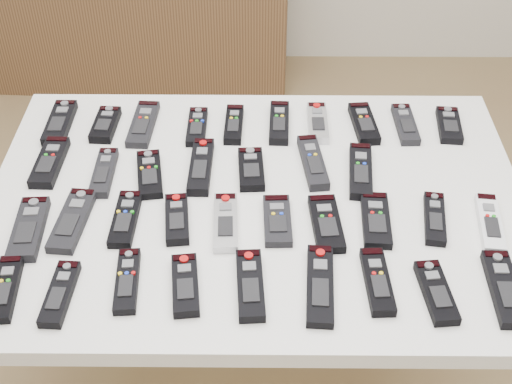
{
  "coord_description": "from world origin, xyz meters",
  "views": [
    {
      "loc": [
        -0.09,
        -1.27,
        1.86
      ],
      "look_at": [
        -0.1,
        -0.03,
        0.8
      ],
      "focal_mm": 50.0,
      "sensor_mm": 36.0,
      "label": 1
    }
  ],
  "objects_px": {
    "remote_2": "(143,124)",
    "remote_35": "(504,289)",
    "remote_16": "(361,171)",
    "remote_18": "(72,220)",
    "remote_34": "(436,292)",
    "remote_12": "(150,174)",
    "remote_23": "(326,224)",
    "remote_17": "(29,229)",
    "remote_3": "(197,127)",
    "remote_14": "(251,169)",
    "remote_11": "(104,173)",
    "remote_31": "(250,285)",
    "remote_30": "(185,285)",
    "remote_26": "(490,223)",
    "remote_9": "(449,125)",
    "remote_29": "(127,281)",
    "remote_32": "(320,285)",
    "remote_27": "(6,289)",
    "remote_28": "(60,294)",
    "table": "(256,217)",
    "remote_24": "(376,220)",
    "remote_8": "(405,124)",
    "remote_0": "(60,123)",
    "remote_5": "(279,123)",
    "remote_15": "(313,162)",
    "remote_25": "(435,219)",
    "sideboard": "(132,11)",
    "remote_1": "(105,125)",
    "remote_22": "(277,221)",
    "remote_7": "(364,124)",
    "remote_4": "(234,125)",
    "remote_20": "(177,219)",
    "remote_13": "(201,166)",
    "remote_6": "(318,123)",
    "remote_10": "(50,162)"
  },
  "relations": [
    {
      "from": "remote_6",
      "to": "remote_18",
      "type": "bearing_deg",
      "value": -145.87
    },
    {
      "from": "remote_4",
      "to": "remote_20",
      "type": "xyz_separation_m",
      "value": [
        -0.11,
        -0.37,
        0.0
      ]
    },
    {
      "from": "remote_16",
      "to": "remote_9",
      "type": "bearing_deg",
      "value": 43.13
    },
    {
      "from": "remote_15",
      "to": "remote_32",
      "type": "xyz_separation_m",
      "value": [
        -0.01,
        -0.4,
        -0.0
      ]
    },
    {
      "from": "remote_27",
      "to": "remote_32",
      "type": "relative_size",
      "value": 0.81
    },
    {
      "from": "remote_31",
      "to": "remote_30",
      "type": "bearing_deg",
      "value": 177.12
    },
    {
      "from": "remote_30",
      "to": "remote_26",
      "type": "bearing_deg",
      "value": 9.34
    },
    {
      "from": "remote_1",
      "to": "remote_2",
      "type": "relative_size",
      "value": 0.74
    },
    {
      "from": "remote_2",
      "to": "remote_13",
      "type": "height_order",
      "value": "remote_13"
    },
    {
      "from": "table",
      "to": "remote_34",
      "type": "height_order",
      "value": "remote_34"
    },
    {
      "from": "remote_12",
      "to": "remote_16",
      "type": "height_order",
      "value": "remote_16"
    },
    {
      "from": "remote_27",
      "to": "remote_32",
      "type": "xyz_separation_m",
      "value": [
        0.63,
        0.01,
        -0.0
      ]
    },
    {
      "from": "remote_9",
      "to": "remote_15",
      "type": "height_order",
      "value": "remote_15"
    },
    {
      "from": "remote_30",
      "to": "remote_0",
      "type": "bearing_deg",
      "value": 116.98
    },
    {
      "from": "remote_12",
      "to": "remote_6",
      "type": "bearing_deg",
      "value": 18.08
    },
    {
      "from": "remote_0",
      "to": "remote_5",
      "type": "distance_m",
      "value": 0.57
    },
    {
      "from": "remote_11",
      "to": "remote_18",
      "type": "distance_m",
      "value": 0.17
    },
    {
      "from": "remote_8",
      "to": "remote_23",
      "type": "height_order",
      "value": "remote_23"
    },
    {
      "from": "remote_14",
      "to": "remote_22",
      "type": "distance_m",
      "value": 0.19
    },
    {
      "from": "remote_3",
      "to": "remote_14",
      "type": "distance_m",
      "value": 0.23
    },
    {
      "from": "sideboard",
      "to": "remote_31",
      "type": "height_order",
      "value": "remote_31"
    },
    {
      "from": "remote_1",
      "to": "remote_12",
      "type": "bearing_deg",
      "value": -52.25
    },
    {
      "from": "remote_14",
      "to": "remote_24",
      "type": "height_order",
      "value": "remote_14"
    },
    {
      "from": "remote_22",
      "to": "remote_25",
      "type": "height_order",
      "value": "same"
    },
    {
      "from": "table",
      "to": "remote_24",
      "type": "relative_size",
      "value": 7.41
    },
    {
      "from": "remote_24",
      "to": "remote_5",
      "type": "bearing_deg",
      "value": 122.3
    },
    {
      "from": "remote_27",
      "to": "remote_32",
      "type": "height_order",
      "value": "same"
    },
    {
      "from": "remote_11",
      "to": "remote_26",
      "type": "height_order",
      "value": "same"
    },
    {
      "from": "remote_9",
      "to": "remote_34",
      "type": "xyz_separation_m",
      "value": [
        -0.14,
        -0.58,
        0.0
      ]
    },
    {
      "from": "remote_25",
      "to": "remote_30",
      "type": "xyz_separation_m",
      "value": [
        -0.54,
        -0.2,
        0.0
      ]
    },
    {
      "from": "sideboard",
      "to": "remote_13",
      "type": "xyz_separation_m",
      "value": [
        0.45,
        -1.7,
        0.43
      ]
    },
    {
      "from": "remote_5",
      "to": "remote_22",
      "type": "bearing_deg",
      "value": -89.6
    },
    {
      "from": "remote_27",
      "to": "remote_29",
      "type": "xyz_separation_m",
      "value": [
        0.24,
        0.02,
        -0.0
      ]
    },
    {
      "from": "remote_13",
      "to": "remote_18",
      "type": "height_order",
      "value": "remote_13"
    },
    {
      "from": "remote_7",
      "to": "remote_10",
      "type": "distance_m",
      "value": 0.8
    },
    {
      "from": "remote_25",
      "to": "remote_35",
      "type": "distance_m",
      "value": 0.23
    },
    {
      "from": "remote_11",
      "to": "remote_29",
      "type": "xyz_separation_m",
      "value": [
        0.11,
        -0.35,
        -0.0
      ]
    },
    {
      "from": "remote_23",
      "to": "remote_29",
      "type": "distance_m",
      "value": 0.45
    },
    {
      "from": "remote_18",
      "to": "remote_34",
      "type": "xyz_separation_m",
      "value": [
        0.77,
        -0.2,
        0.0
      ]
    },
    {
      "from": "sideboard",
      "to": "remote_29",
      "type": "relative_size",
      "value": 8.61
    },
    {
      "from": "remote_29",
      "to": "remote_32",
      "type": "height_order",
      "value": "same"
    },
    {
      "from": "remote_16",
      "to": "remote_18",
      "type": "relative_size",
      "value": 1.0
    },
    {
      "from": "remote_22",
      "to": "table",
      "type": "bearing_deg",
      "value": 117.77
    },
    {
      "from": "remote_2",
      "to": "remote_35",
      "type": "relative_size",
      "value": 0.98
    },
    {
      "from": "remote_27",
      "to": "remote_28",
      "type": "height_order",
      "value": "same"
    },
    {
      "from": "remote_7",
      "to": "remote_9",
      "type": "height_order",
      "value": "remote_7"
    },
    {
      "from": "remote_23",
      "to": "remote_17",
      "type": "bearing_deg",
      "value": 177.56
    },
    {
      "from": "remote_8",
      "to": "remote_24",
      "type": "bearing_deg",
      "value": -109.87
    },
    {
      "from": "remote_2",
      "to": "remote_34",
      "type": "relative_size",
      "value": 1.2
    },
    {
      "from": "remote_7",
      "to": "remote_17",
      "type": "xyz_separation_m",
      "value": [
        -0.78,
        -0.41,
        0.0
      ]
    }
  ]
}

